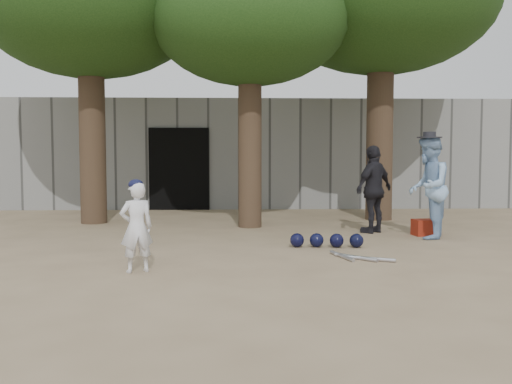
{
  "coord_description": "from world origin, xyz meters",
  "views": [
    {
      "loc": [
        0.27,
        -7.54,
        1.55
      ],
      "look_at": [
        0.6,
        1.0,
        0.95
      ],
      "focal_mm": 40.0,
      "sensor_mm": 36.0,
      "label": 1
    }
  ],
  "objects_px": {
    "boy_player": "(136,227)",
    "spectator_dark": "(374,189)",
    "spectator_blue": "(428,187)",
    "red_bag": "(425,227)"
  },
  "relations": [
    {
      "from": "spectator_blue",
      "to": "spectator_dark",
      "type": "xyz_separation_m",
      "value": [
        -0.8,
        0.76,
        -0.08
      ]
    },
    {
      "from": "boy_player",
      "to": "spectator_blue",
      "type": "bearing_deg",
      "value": -171.51
    },
    {
      "from": "red_bag",
      "to": "spectator_blue",
      "type": "bearing_deg",
      "value": -101.42
    },
    {
      "from": "boy_player",
      "to": "spectator_blue",
      "type": "height_order",
      "value": "spectator_blue"
    },
    {
      "from": "spectator_blue",
      "to": "red_bag",
      "type": "distance_m",
      "value": 0.85
    },
    {
      "from": "boy_player",
      "to": "spectator_dark",
      "type": "xyz_separation_m",
      "value": [
        3.94,
        3.47,
        0.26
      ]
    },
    {
      "from": "boy_player",
      "to": "spectator_dark",
      "type": "distance_m",
      "value": 5.25
    },
    {
      "from": "boy_player",
      "to": "red_bag",
      "type": "xyz_separation_m",
      "value": [
        4.81,
        3.07,
        -0.43
      ]
    },
    {
      "from": "spectator_dark",
      "to": "boy_player",
      "type": "bearing_deg",
      "value": 1.75
    },
    {
      "from": "spectator_dark",
      "to": "red_bag",
      "type": "bearing_deg",
      "value": 115.84
    }
  ]
}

